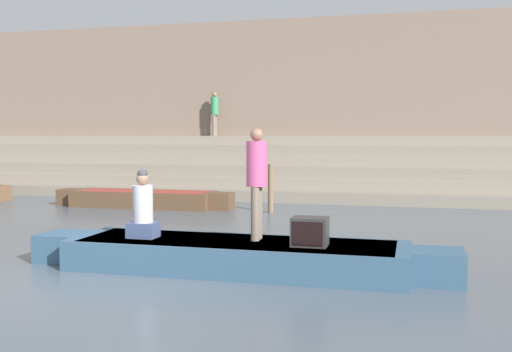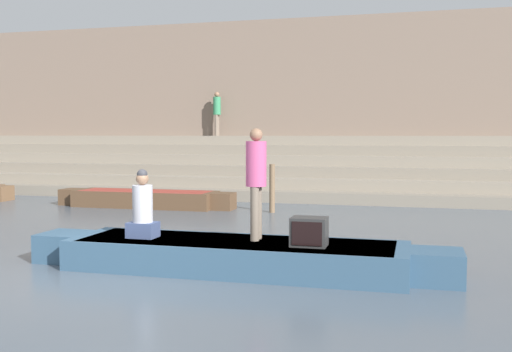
{
  "view_description": "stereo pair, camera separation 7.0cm",
  "coord_description": "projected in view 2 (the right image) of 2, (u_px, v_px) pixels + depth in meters",
  "views": [
    {
      "loc": [
        4.1,
        -7.78,
        2.06
      ],
      "look_at": [
        1.55,
        1.97,
        1.36
      ],
      "focal_mm": 42.0,
      "sensor_mm": 36.0,
      "label": 1
    },
    {
      "loc": [
        4.17,
        -7.77,
        2.06
      ],
      "look_at": [
        1.55,
        1.97,
        1.36
      ],
      "focal_mm": 42.0,
      "sensor_mm": 36.0,
      "label": 2
    }
  ],
  "objects": [
    {
      "name": "tv_set",
      "position": [
        309.0,
        232.0,
        8.58
      ],
      "size": [
        0.51,
        0.4,
        0.42
      ],
      "rotation": [
        0.0,
        0.0,
        -0.02
      ],
      "color": "#2D2D2D",
      "rests_on": "rowboat_main"
    },
    {
      "name": "mooring_post",
      "position": [
        272.0,
        188.0,
        15.74
      ],
      "size": [
        0.15,
        0.15,
        1.28
      ],
      "primitive_type": "cylinder",
      "color": "brown",
      "rests_on": "ground"
    },
    {
      "name": "person_rowing",
      "position": [
        143.0,
        210.0,
        9.29
      ],
      "size": [
        0.44,
        0.34,
        1.07
      ],
      "rotation": [
        0.0,
        0.0,
        0.27
      ],
      "color": "#3D4C75",
      "rests_on": "rowboat_main"
    },
    {
      "name": "ghat_steps",
      "position": [
        291.0,
        173.0,
        20.65
      ],
      "size": [
        36.0,
        4.45,
        2.0
      ],
      "color": "gray",
      "rests_on": "ground"
    },
    {
      "name": "back_wall",
      "position": [
        303.0,
        106.0,
        22.6
      ],
      "size": [
        34.2,
        1.28,
        6.31
      ],
      "color": "#7F6B5B",
      "rests_on": "ground"
    },
    {
      "name": "ground_plane",
      "position": [
        118.0,
        276.0,
        8.7
      ],
      "size": [
        120.0,
        120.0,
        0.0
      ],
      "primitive_type": "plane",
      "color": "#4C5660"
    },
    {
      "name": "moored_boat_shore",
      "position": [
        145.0,
        198.0,
        16.96
      ],
      "size": [
        5.23,
        1.15,
        0.46
      ],
      "rotation": [
        0.0,
        0.0,
        -0.08
      ],
      "color": "brown",
      "rests_on": "ground"
    },
    {
      "name": "person_standing",
      "position": [
        256.0,
        175.0,
        9.04
      ],
      "size": [
        0.31,
        0.31,
        1.7
      ],
      "rotation": [
        0.0,
        0.0,
        -0.18
      ],
      "color": "#756656",
      "rests_on": "rowboat_main"
    },
    {
      "name": "rowboat_main",
      "position": [
        235.0,
        255.0,
        9.03
      ],
      "size": [
        6.56,
        1.53,
        0.46
      ],
      "rotation": [
        0.0,
        0.0,
        0.02
      ],
      "color": "#33516B",
      "rests_on": "ground"
    },
    {
      "name": "person_on_steps",
      "position": [
        217.0,
        110.0,
        22.49
      ],
      "size": [
        0.28,
        0.28,
        1.64
      ],
      "rotation": [
        0.0,
        0.0,
        2.62
      ],
      "color": "#756656",
      "rests_on": "ghat_steps"
    }
  ]
}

